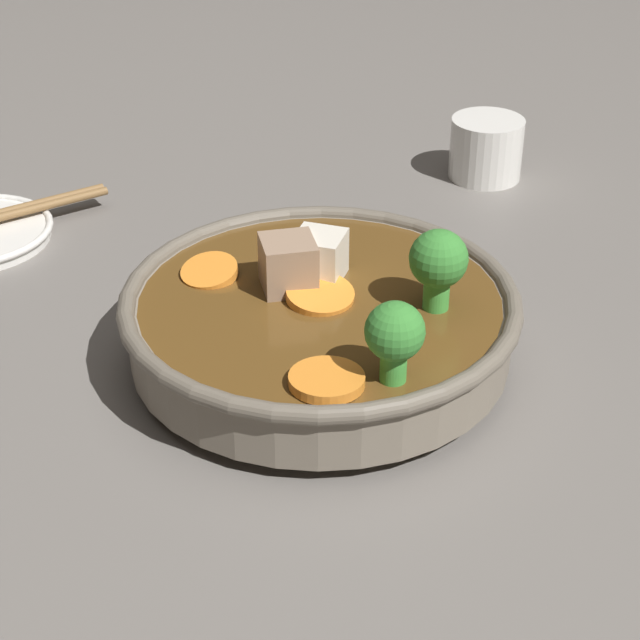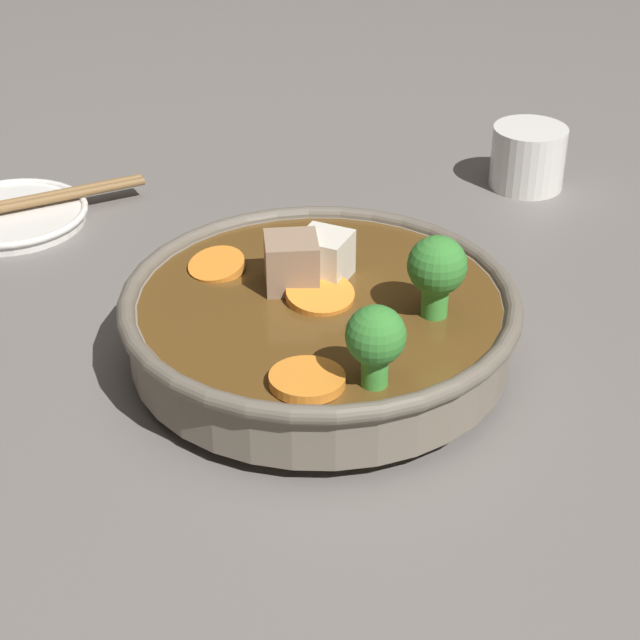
{
  "view_description": "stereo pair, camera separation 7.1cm",
  "coord_description": "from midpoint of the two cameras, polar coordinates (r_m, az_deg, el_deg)",
  "views": [
    {
      "loc": [
        -0.23,
        -0.56,
        0.41
      ],
      "look_at": [
        0.0,
        0.0,
        0.03
      ],
      "focal_mm": 60.0,
      "sensor_mm": 36.0,
      "label": 1
    },
    {
      "loc": [
        -0.16,
        -0.58,
        0.41
      ],
      "look_at": [
        0.0,
        0.0,
        0.03
      ],
      "focal_mm": 60.0,
      "sensor_mm": 36.0,
      "label": 2
    }
  ],
  "objects": [
    {
      "name": "ground_plane",
      "position": [
        0.73,
        2.79,
        -2.37
      ],
      "size": [
        3.0,
        3.0,
        0.0
      ],
      "primitive_type": "plane",
      "color": "slate"
    },
    {
      "name": "side_saucer",
      "position": [
        0.94,
        -14.08,
        5.38
      ],
      "size": [
        0.13,
        0.13,
        0.01
      ],
      "color": "white",
      "rests_on": "ground_plane"
    },
    {
      "name": "chopsticks_pair",
      "position": [
        0.93,
        -14.16,
        5.9
      ],
      "size": [
        0.23,
        0.06,
        0.01
      ],
      "color": "olive",
      "rests_on": "side_saucer"
    },
    {
      "name": "stirfry_bowl",
      "position": [
        0.71,
        2.94,
        0.04
      ],
      "size": [
        0.27,
        0.27,
        0.11
      ],
      "color": "slate",
      "rests_on": "ground_plane"
    },
    {
      "name": "tea_cup",
      "position": [
        0.99,
        13.09,
        8.44
      ],
      "size": [
        0.07,
        0.07,
        0.06
      ],
      "color": "white",
      "rests_on": "ground_plane"
    }
  ]
}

